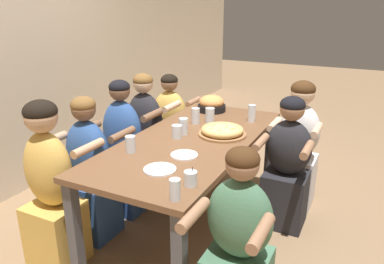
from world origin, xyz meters
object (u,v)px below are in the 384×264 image
(drinking_glass_d, at_px, (195,117))
(drinking_glass_e, at_px, (131,145))
(diner_near_right, at_px, (297,149))
(drinking_glass_g, at_px, (210,116))
(diner_far_midright, at_px, (146,141))
(empty_plate_a, at_px, (160,169))
(drinking_glass_b, at_px, (177,133))
(cocktail_glass_blue, at_px, (191,179))
(diner_far_center, at_px, (124,154))
(diner_near_left, at_px, (238,250))
(drinking_glass_c, at_px, (183,126))
(empty_plate_b, at_px, (184,155))
(skillet_bowl, at_px, (212,104))
(diner_near_midright, at_px, (287,169))
(pizza_board_main, at_px, (222,131))
(drinking_glass_f, at_px, (175,191))
(diner_far_right, at_px, (170,131))
(drinking_glass_a, at_px, (252,114))
(diner_far_left, at_px, (52,191))
(diner_far_midleft, at_px, (90,175))

(drinking_glass_d, bearing_deg, drinking_glass_e, 171.37)
(diner_near_right, bearing_deg, drinking_glass_g, 27.21)
(diner_far_midright, bearing_deg, drinking_glass_e, -62.89)
(empty_plate_a, bearing_deg, drinking_glass_b, 18.29)
(cocktail_glass_blue, distance_m, diner_far_center, 1.25)
(drinking_glass_e, xyz_separation_m, diner_near_left, (-0.32, -0.91, -0.35))
(drinking_glass_g, height_order, diner_far_midright, diner_far_midright)
(empty_plate_a, bearing_deg, diner_near_left, -104.93)
(diner_near_left, height_order, diner_far_midright, diner_far_midright)
(drinking_glass_c, bearing_deg, empty_plate_a, -164.73)
(drinking_glass_b, distance_m, diner_far_midright, 0.74)
(drinking_glass_b, bearing_deg, diner_near_right, -42.62)
(empty_plate_b, bearing_deg, drinking_glass_b, 36.53)
(skillet_bowl, height_order, cocktail_glass_blue, skillet_bowl)
(drinking_glass_e, distance_m, diner_near_midright, 1.28)
(pizza_board_main, distance_m, drinking_glass_f, 1.06)
(pizza_board_main, height_order, drinking_glass_c, drinking_glass_c)
(diner_far_center, height_order, diner_far_right, diner_far_center)
(diner_near_right, bearing_deg, drinking_glass_a, 23.90)
(empty_plate_b, relative_size, diner_far_left, 0.16)
(drinking_glass_g, relative_size, diner_far_right, 0.12)
(drinking_glass_a, xyz_separation_m, diner_far_right, (0.20, 0.93, -0.36))
(empty_plate_a, distance_m, diner_near_right, 1.53)
(empty_plate_a, height_order, diner_far_midleft, diner_far_midleft)
(diner_far_center, height_order, diner_near_left, diner_far_center)
(cocktail_glass_blue, xyz_separation_m, drinking_glass_a, (1.31, 0.07, 0.03))
(diner_near_right, bearing_deg, pizza_board_main, 52.32)
(empty_plate_b, bearing_deg, pizza_board_main, -8.34)
(drinking_glass_b, height_order, drinking_glass_e, drinking_glass_e)
(drinking_glass_d, bearing_deg, diner_far_midleft, 145.79)
(drinking_glass_c, relative_size, drinking_glass_e, 1.11)
(empty_plate_b, relative_size, diner_far_midleft, 0.16)
(cocktail_glass_blue, bearing_deg, pizza_board_main, 10.30)
(diner_near_left, bearing_deg, drinking_glass_d, -54.18)
(drinking_glass_e, distance_m, diner_near_right, 1.56)
(drinking_glass_a, distance_m, drinking_glass_d, 0.49)
(drinking_glass_d, xyz_separation_m, diner_near_right, (0.44, -0.79, -0.31))
(drinking_glass_e, xyz_separation_m, drinking_glass_g, (0.86, -0.22, 0.00))
(diner_near_left, relative_size, diner_far_left, 0.91)
(cocktail_glass_blue, bearing_deg, drinking_glass_b, 34.22)
(diner_far_left, distance_m, diner_near_midright, 1.78)
(drinking_glass_f, xyz_separation_m, diner_far_center, (0.89, 1.00, -0.31))
(drinking_glass_b, distance_m, drinking_glass_f, 0.95)
(skillet_bowl, bearing_deg, diner_near_left, -151.43)
(skillet_bowl, xyz_separation_m, empty_plate_a, (-1.37, -0.25, -0.06))
(drinking_glass_d, xyz_separation_m, diner_near_left, (-1.10, -0.79, -0.35))
(skillet_bowl, bearing_deg, cocktail_glass_blue, -160.80)
(diner_far_midleft, xyz_separation_m, diner_far_center, (0.43, -0.00, 0.02))
(diner_far_left, bearing_deg, skillet_bowl, 72.74)
(skillet_bowl, height_order, drinking_glass_g, skillet_bowl)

